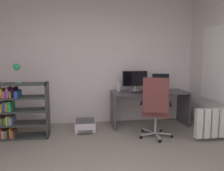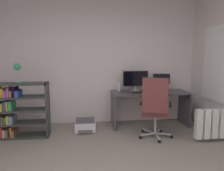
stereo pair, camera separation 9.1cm
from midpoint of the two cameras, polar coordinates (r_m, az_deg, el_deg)
wall_back at (r=4.86m, az=-5.31°, el=6.25°), size 4.47×0.10×2.71m
desk at (r=4.72m, az=9.11°, el=-3.74°), size 1.60×0.60×0.73m
monitor_main at (r=4.74m, az=5.46°, el=1.64°), size 0.55×0.18×0.42m
monitor_secondary at (r=4.91m, az=11.96°, el=1.43°), size 0.39×0.18×0.37m
keyboard at (r=4.52m, az=6.88°, el=-1.69°), size 0.35×0.15×0.02m
computer_mouse at (r=4.62m, az=10.17°, el=-1.48°), size 0.08×0.11×0.03m
desktop_speaker at (r=4.64m, az=1.13°, el=-0.47°), size 0.07×0.07×0.17m
office_chair at (r=3.95m, az=10.64°, el=-5.37°), size 0.63×0.66×1.11m
bookshelf at (r=4.33m, az=-24.34°, el=-6.03°), size 0.94×0.35×1.00m
desk_lamp at (r=4.21m, az=-24.12°, el=4.10°), size 0.13×0.13×0.35m
printer at (r=4.49m, az=-7.61°, el=-10.19°), size 0.40×0.50×0.21m
radiator at (r=4.31m, az=26.01°, el=-8.69°), size 0.96×0.10×0.51m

